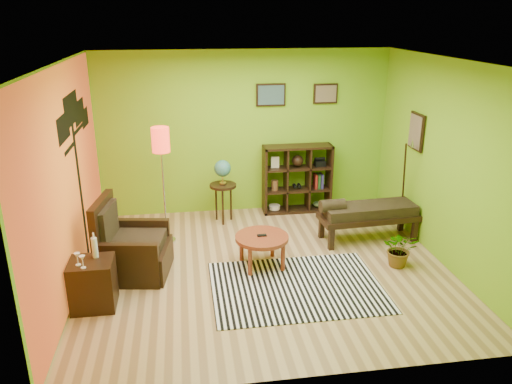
{
  "coord_description": "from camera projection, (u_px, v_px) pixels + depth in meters",
  "views": [
    {
      "loc": [
        -1.05,
        -6.1,
        3.35
      ],
      "look_at": [
        -0.1,
        0.22,
        1.05
      ],
      "focal_mm": 35.0,
      "sensor_mm": 36.0,
      "label": 1
    }
  ],
  "objects": [
    {
      "name": "armchair",
      "position": [
        130.0,
        251.0,
        6.72
      ],
      "size": [
        1.0,
        1.0,
        1.07
      ],
      "color": "black",
      "rests_on": "ground"
    },
    {
      "name": "cube_shelf",
      "position": [
        298.0,
        179.0,
        8.77
      ],
      "size": [
        1.2,
        0.35,
        1.2
      ],
      "color": "black",
      "rests_on": "ground"
    },
    {
      "name": "side_cabinet",
      "position": [
        93.0,
        283.0,
        5.95
      ],
      "size": [
        0.51,
        0.47,
        0.92
      ],
      "color": "black",
      "rests_on": "ground"
    },
    {
      "name": "floor_lamp",
      "position": [
        161.0,
        150.0,
        7.26
      ],
      "size": [
        0.27,
        0.27,
        1.8
      ],
      "color": "silver",
      "rests_on": "ground"
    },
    {
      "name": "zebra_rug",
      "position": [
        296.0,
        287.0,
        6.46
      ],
      "size": [
        2.19,
        1.6,
        0.01
      ],
      "primitive_type": "cube",
      "rotation": [
        0.0,
        0.0,
        0.0
      ],
      "color": "white",
      "rests_on": "ground"
    },
    {
      "name": "room_shell",
      "position": [
        259.0,
        142.0,
        6.34
      ],
      "size": [
        5.04,
        4.54,
        2.82
      ],
      "color": "#7AB81B",
      "rests_on": "ground"
    },
    {
      "name": "potted_plant",
      "position": [
        400.0,
        252.0,
        6.94
      ],
      "size": [
        0.62,
        0.65,
        0.41
      ],
      "primitive_type": "imported",
      "rotation": [
        0.0,
        0.0,
        -0.33
      ],
      "color": "#26661E",
      "rests_on": "ground"
    },
    {
      "name": "globe_table",
      "position": [
        223.0,
        175.0,
        8.23
      ],
      "size": [
        0.44,
        0.44,
        1.08
      ],
      "color": "black",
      "rests_on": "ground"
    },
    {
      "name": "bench",
      "position": [
        366.0,
        213.0,
        7.67
      ],
      "size": [
        1.58,
        0.64,
        0.71
      ],
      "color": "black",
      "rests_on": "ground"
    },
    {
      "name": "coffee_table",
      "position": [
        262.0,
        240.0,
        6.88
      ],
      "size": [
        0.74,
        0.74,
        0.47
      ],
      "color": "maroon",
      "rests_on": "ground"
    },
    {
      "name": "ground",
      "position": [
        266.0,
        268.0,
        6.95
      ],
      "size": [
        5.0,
        5.0,
        0.0
      ],
      "primitive_type": "plane",
      "color": "tan",
      "rests_on": "ground"
    }
  ]
}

